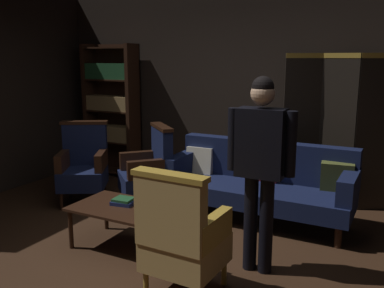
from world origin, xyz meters
The scene contains 12 objects.
ground_plane centered at (0.00, 0.00, 0.00)m, with size 10.00×10.00×0.00m, color #331E11.
back_wall centered at (0.00, 2.45, 1.40)m, with size 7.20×0.10×2.80m, color black.
folding_screen centered at (1.23, 2.29, 0.99)m, with size 1.29×0.32×1.90m.
bookshelf centered at (-2.15, 2.19, 1.08)m, with size 0.90×0.32×2.05m.
velvet_couch centered at (0.55, 1.45, 0.45)m, with size 2.12×0.78×0.88m.
coffee_table centered at (-0.38, 0.09, 0.37)m, with size 1.00×0.64×0.42m.
armchair_gilt_accent centered at (0.54, -0.40, 0.49)m, with size 0.60×0.59×1.04m.
armchair_wing_left centered at (-1.64, 0.93, 0.49)m, with size 0.79×0.79×1.04m.
armchair_wing_right centered at (-0.76, 1.12, 0.49)m, with size 0.82×0.82×1.04m.
standing_figure centered at (0.94, 0.25, 1.03)m, with size 0.59×0.24×1.70m.
book_navy_cloth centered at (-0.42, 0.14, 0.44)m, with size 0.22×0.18×0.04m, color navy.
book_green_cloth centered at (-0.42, 0.14, 0.47)m, with size 0.19×0.16×0.03m, color #1E4C28.
Camera 1 is at (2.02, -3.06, 1.85)m, focal length 39.38 mm.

